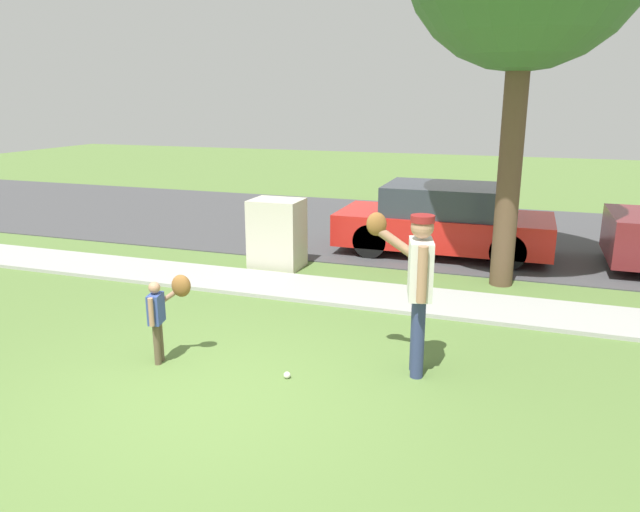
% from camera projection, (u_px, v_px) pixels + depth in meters
% --- Properties ---
extents(ground_plane, '(48.00, 48.00, 0.00)m').
position_uv_depth(ground_plane, '(319.00, 294.00, 9.23)').
color(ground_plane, '#567538').
extents(sidewalk_strip, '(36.00, 1.20, 0.06)m').
position_uv_depth(sidewalk_strip, '(321.00, 290.00, 9.32)').
color(sidewalk_strip, '#A3A39E').
rests_on(sidewalk_strip, ground).
extents(road_surface, '(36.00, 6.80, 0.02)m').
position_uv_depth(road_surface, '(391.00, 227.00, 13.89)').
color(road_surface, '#424244').
rests_on(road_surface, ground).
extents(person_adult, '(0.81, 0.62, 1.78)m').
position_uv_depth(person_adult, '(416.00, 277.00, 6.31)').
color(person_adult, navy).
rests_on(person_adult, ground).
extents(person_child, '(0.43, 0.46, 1.02)m').
position_uv_depth(person_child, '(164.00, 307.00, 6.71)').
color(person_child, brown).
rests_on(person_child, ground).
extents(baseball, '(0.07, 0.07, 0.07)m').
position_uv_depth(baseball, '(287.00, 375.00, 6.45)').
color(baseball, white).
rests_on(baseball, ground).
extents(utility_cabinet, '(0.89, 0.71, 1.22)m').
position_uv_depth(utility_cabinet, '(277.00, 234.00, 10.53)').
color(utility_cabinet, beige).
rests_on(utility_cabinet, ground).
extents(parked_hatchback_red, '(4.00, 1.75, 1.33)m').
position_uv_depth(parked_hatchback_red, '(443.00, 220.00, 11.41)').
color(parked_hatchback_red, red).
rests_on(parked_hatchback_red, road_surface).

